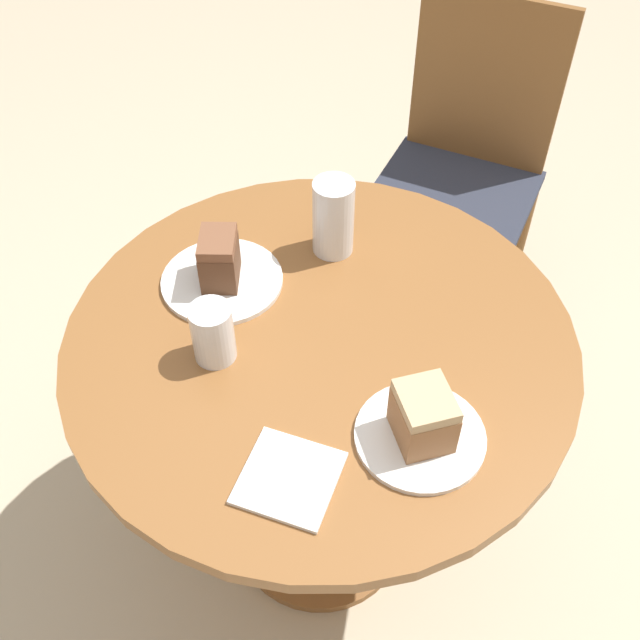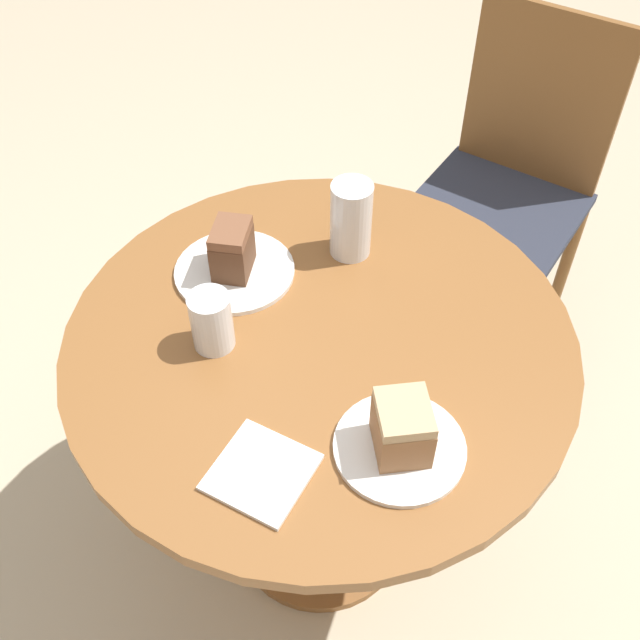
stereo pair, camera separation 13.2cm
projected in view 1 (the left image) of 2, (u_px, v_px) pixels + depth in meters
ground_plane at (320, 530)px, 1.91m from camera, size 8.00×8.00×0.00m
table at (320, 394)px, 1.48m from camera, size 0.93×0.93×0.75m
chair at (460, 175)px, 2.10m from camera, size 0.49×0.52×0.95m
plate_near at (420, 436)px, 1.20m from camera, size 0.21×0.21×0.01m
plate_far at (222, 280)px, 1.44m from camera, size 0.23×0.23×0.01m
cake_slice_near at (423, 416)px, 1.16m from camera, size 0.12×0.12×0.10m
cake_slice_far at (219, 259)px, 1.40m from camera, size 0.09×0.11×0.10m
glass_lemonade at (213, 335)px, 1.28m from camera, size 0.07×0.07×0.11m
glass_water at (333, 222)px, 1.46m from camera, size 0.08×0.08×0.16m
napkin_stack at (289, 478)px, 1.15m from camera, size 0.15×0.15×0.01m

